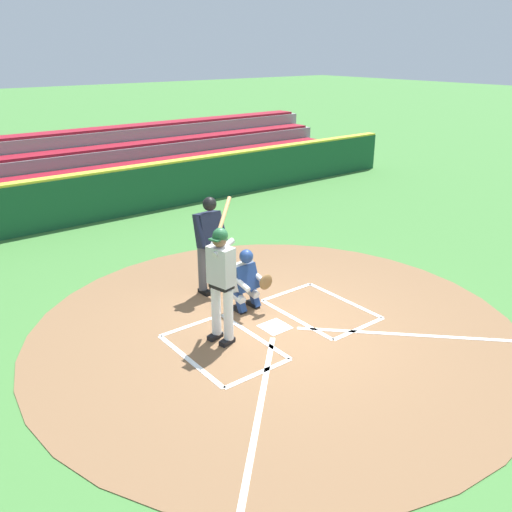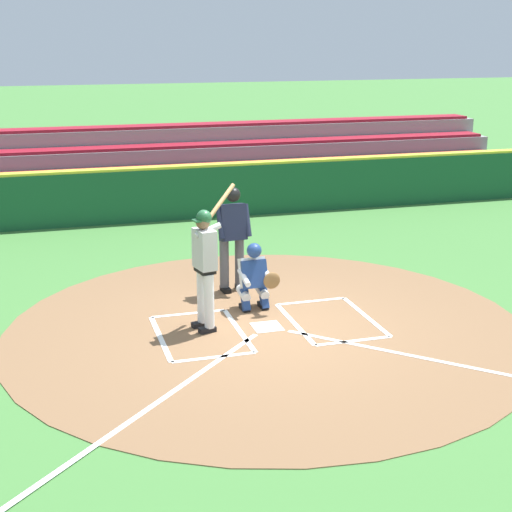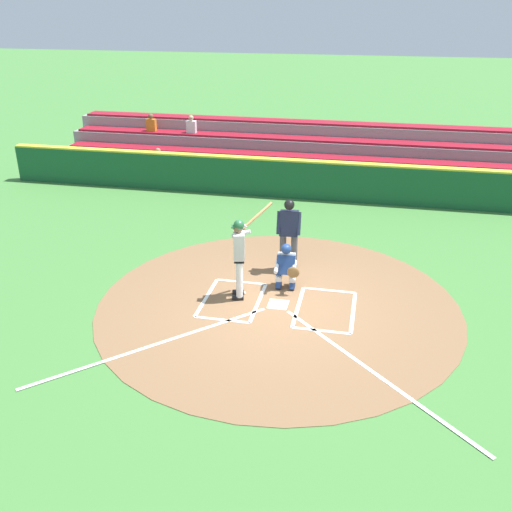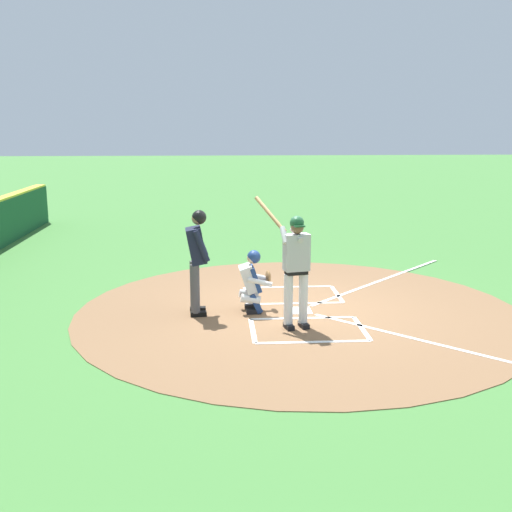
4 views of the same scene
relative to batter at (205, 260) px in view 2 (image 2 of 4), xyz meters
The scene contains 9 objects.
ground_plane 1.44m from the batter, 167.83° to the left, with size 120.00×120.00×0.00m, color #427A38.
dirt_circle 1.44m from the batter, 167.83° to the left, with size 8.00×8.00×0.01m, color brown.
home_plate_and_chalk 1.78m from the batter, 130.26° to the left, with size 7.93×4.91×0.01m.
batter is the anchor object (origin of this frame).
catcher 1.25m from the batter, 146.36° to the right, with size 0.61×0.60×1.13m.
plate_umpire 1.83m from the batter, 117.48° to the right, with size 0.60×0.44×1.86m.
baseball 1.07m from the batter, 117.66° to the right, with size 0.07×0.07×0.07m, color white.
backstop_wall 7.37m from the batter, 97.12° to the right, with size 22.00×0.36×1.31m.
bleacher_stand 10.05m from the batter, 95.15° to the right, with size 20.00×3.40×2.10m.
Camera 2 is at (3.23, 10.47, 4.35)m, focal length 53.58 mm.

